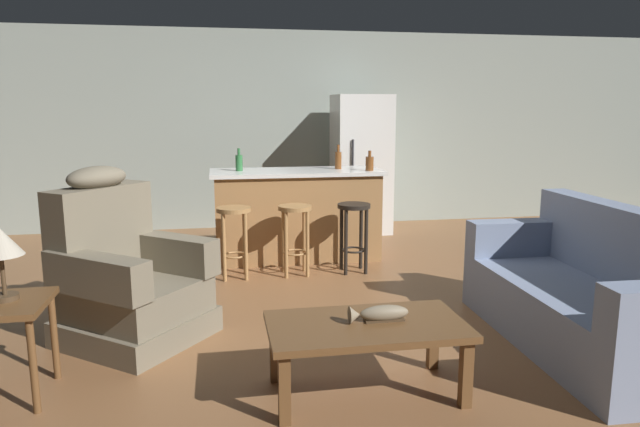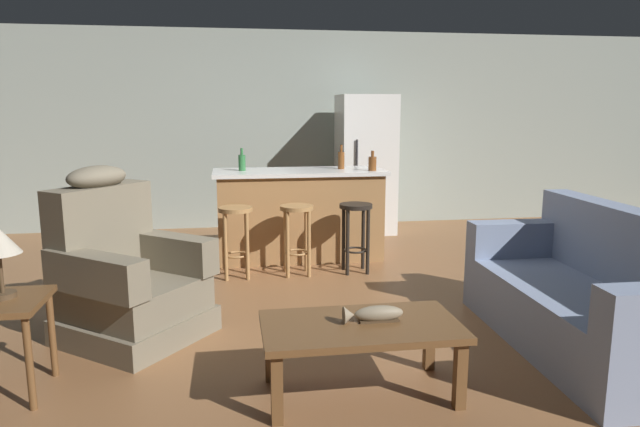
{
  "view_description": "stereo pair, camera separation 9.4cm",
  "coord_description": "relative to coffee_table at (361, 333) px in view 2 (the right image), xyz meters",
  "views": [
    {
      "loc": [
        -0.81,
        -4.58,
        1.59
      ],
      "look_at": [
        -0.01,
        -0.1,
        0.75
      ],
      "focal_mm": 32.0,
      "sensor_mm": 36.0,
      "label": 1
    },
    {
      "loc": [
        -0.72,
        -4.59,
        1.59
      ],
      "look_at": [
        -0.01,
        -0.1,
        0.75
      ],
      "focal_mm": 32.0,
      "sensor_mm": 36.0,
      "label": 2
    }
  ],
  "objects": [
    {
      "name": "ground_plane",
      "position": [
        0.03,
        1.67,
        -0.36
      ],
      "size": [
        12.0,
        12.0,
        0.0
      ],
      "color": "brown"
    },
    {
      "name": "back_wall",
      "position": [
        0.03,
        4.8,
        0.94
      ],
      "size": [
        12.0,
        0.05,
        2.6
      ],
      "color": "#939E93",
      "rests_on": "ground_plane"
    },
    {
      "name": "coffee_table",
      "position": [
        0.0,
        0.0,
        0.0
      ],
      "size": [
        1.1,
        0.6,
        0.42
      ],
      "color": "brown",
      "rests_on": "ground_plane"
    },
    {
      "name": "fish_figurine",
      "position": [
        0.07,
        0.01,
        0.1
      ],
      "size": [
        0.34,
        0.1,
        0.1
      ],
      "color": "#4C3823",
      "rests_on": "coffee_table"
    },
    {
      "name": "couch",
      "position": [
        1.64,
        0.39,
        -0.02
      ],
      "size": [
        0.89,
        1.92,
        0.94
      ],
      "rotation": [
        0.0,
        0.0,
        3.11
      ],
      "color": "#8493B2",
      "rests_on": "ground_plane"
    },
    {
      "name": "recliner_near_lamp",
      "position": [
        -1.44,
        1.09,
        0.06
      ],
      "size": [
        1.18,
        1.18,
        1.2
      ],
      "rotation": [
        0.0,
        0.0,
        -0.67
      ],
      "color": "#756B56",
      "rests_on": "ground_plane"
    },
    {
      "name": "end_table",
      "position": [
        -1.97,
        0.3,
        0.1
      ],
      "size": [
        0.48,
        0.48,
        0.56
      ],
      "color": "brown",
      "rests_on": "ground_plane"
    },
    {
      "name": "kitchen_island",
      "position": [
        0.03,
        3.02,
        0.11
      ],
      "size": [
        1.8,
        0.7,
        0.95
      ],
      "color": "#9E7042",
      "rests_on": "ground_plane"
    },
    {
      "name": "bar_stool_left",
      "position": [
        -0.65,
        2.39,
        0.11
      ],
      "size": [
        0.32,
        0.32,
        0.68
      ],
      "color": "#A87A47",
      "rests_on": "ground_plane"
    },
    {
      "name": "bar_stool_middle",
      "position": [
        -0.08,
        2.39,
        0.11
      ],
      "size": [
        0.32,
        0.32,
        0.68
      ],
      "color": "#A87A47",
      "rests_on": "ground_plane"
    },
    {
      "name": "bar_stool_right",
      "position": [
        0.5,
        2.39,
        0.11
      ],
      "size": [
        0.32,
        0.32,
        0.68
      ],
      "color": "black",
      "rests_on": "ground_plane"
    },
    {
      "name": "refrigerator",
      "position": [
        1.03,
        4.22,
        0.52
      ],
      "size": [
        0.7,
        0.69,
        1.76
      ],
      "color": "white",
      "rests_on": "ground_plane"
    },
    {
      "name": "bottle_tall_green",
      "position": [
        0.77,
        2.84,
        0.66
      ],
      "size": [
        0.08,
        0.08,
        0.21
      ],
      "color": "brown",
      "rests_on": "kitchen_island"
    },
    {
      "name": "bottle_short_amber",
      "position": [
        0.48,
        3.06,
        0.68
      ],
      "size": [
        0.07,
        0.07,
        0.26
      ],
      "color": "brown",
      "rests_on": "kitchen_island"
    },
    {
      "name": "bottle_wine_dark",
      "position": [
        -0.57,
        3.06,
        0.67
      ],
      "size": [
        0.07,
        0.07,
        0.23
      ],
      "color": "#2D6B38",
      "rests_on": "kitchen_island"
    }
  ]
}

